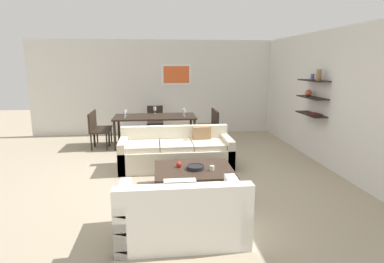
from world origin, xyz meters
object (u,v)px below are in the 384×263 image
Objects in this scene: coffee_table at (194,180)px; sofa_beige at (176,153)px; dining_table at (155,118)px; wine_glass_right_near at (184,111)px; candle_jar at (212,168)px; dining_chair_right_far at (209,123)px; decorative_bowl at (195,167)px; dining_chair_left_far at (99,125)px; wine_glass_right_far at (184,110)px; loveseat_white at (182,214)px; apple_on_coffee_table at (179,165)px; wine_glass_left_far at (125,111)px; dining_chair_head at (155,119)px; wine_glass_head at (155,109)px; dining_chair_right_near at (212,126)px; wine_glass_left_near at (125,113)px; dining_chair_left_near at (96,129)px.

sofa_beige is at bearing 99.17° from coffee_table.
coffee_table is 3.17m from dining_table.
wine_glass_right_near is (0.11, 2.94, 0.69)m from coffee_table.
candle_jar is 3.44m from dining_chair_right_far.
decorative_bowl is 0.33× the size of dining_chair_left_far.
dining_chair_left_far is (-2.07, 3.31, 0.09)m from decorative_bowl.
wine_glass_right_far is at bearing 88.52° from decorative_bowl.
loveseat_white is 16.95× the size of apple_on_coffee_table.
wine_glass_left_far is (-1.64, 3.31, 0.45)m from candle_jar.
apple_on_coffee_table is 0.55× the size of wine_glass_left_far.
dining_chair_head is (-0.91, 4.07, 0.09)m from candle_jar.
wine_glass_head reaches higher than candle_jar.
wine_glass_head is (-0.65, 3.51, 0.46)m from decorative_bowl.
loveseat_white reaches higher than coffee_table.
wine_glass_right_near reaches higher than coffee_table.
dining_chair_head is 1.12m from wine_glass_right_far.
apple_on_coffee_table is (-0.51, 0.22, 0.01)m from candle_jar.
dining_chair_right_near reaches higher than sofa_beige.
wine_glass_right_near is at bearing -9.20° from wine_glass_left_far.
wine_glass_left_near is at bearing 114.97° from decorative_bowl.
dining_chair_left_near is (-2.84, -0.43, 0.00)m from dining_chair_right_far.
wine_glass_head reaches higher than wine_glass_left_near.
dining_chair_left_far is 5.61× the size of wine_glass_right_far.
candle_jar is at bearing -55.62° from dining_chair_left_far.
sofa_beige reaches higher than dining_table.
dining_chair_left_near and dining_chair_right_near have the same top height.
decorative_bowl is 0.33× the size of dining_chair_left_near.
dining_chair_right_far is 5.61× the size of wine_glass_right_far.
dining_table is 12.54× the size of wine_glass_left_far.
wine_glass_head is at bearing 100.73° from sofa_beige.
wine_glass_left_near reaches higher than candle_jar.
decorative_bowl is 0.29m from apple_on_coffee_table.
loveseat_white is at bearing -104.60° from dining_chair_right_near.
apple_on_coffee_table is (-0.03, -1.16, 0.13)m from sofa_beige.
wine_glass_left_far is at bearing -8.06° from dining_chair_left_far.
wine_glass_left_far is (-1.39, 3.21, 0.46)m from decorative_bowl.
sofa_beige is 2.26m from dining_chair_right_far.
loveseat_white is at bearing -67.62° from dining_chair_left_near.
dining_chair_head reaches higher than sofa_beige.
dining_chair_right_far is (0.80, 3.28, 0.31)m from coffee_table.
dining_chair_head and dining_chair_right_far have the same top height.
wine_glass_left_near is (-2.16, 0.10, 0.36)m from dining_chair_right_near.
dining_chair_left_near is (-2.33, 2.97, 0.09)m from candle_jar.
wine_glass_right_far is at bearing 88.03° from coffee_table.
dining_chair_left_far is 2.88m from dining_chair_right_near.
sofa_beige is 1.89m from dining_table.
dining_chair_right_far is at bearing 76.71° from loveseat_white.
wine_glass_head is at bearing 100.17° from coffee_table.
wine_glass_left_near is at bearing 114.78° from coffee_table.
dining_chair_head is at bearing 102.55° from candle_jar.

